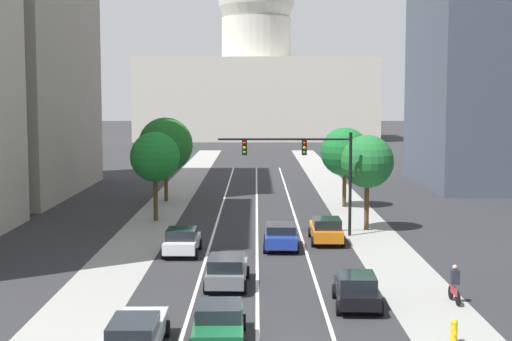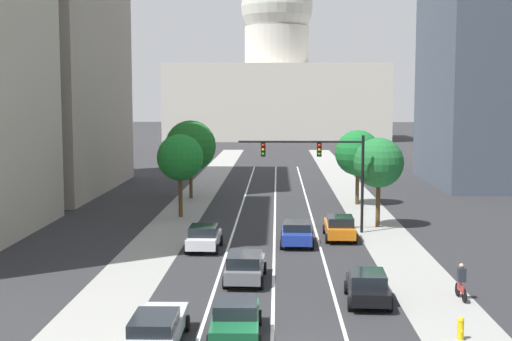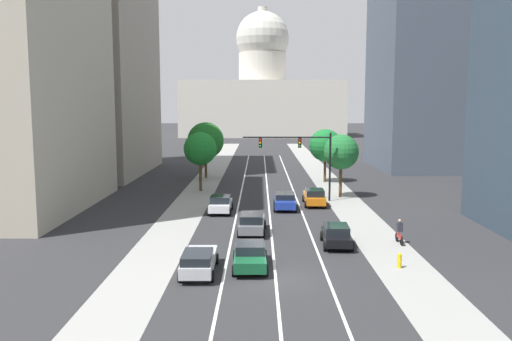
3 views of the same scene
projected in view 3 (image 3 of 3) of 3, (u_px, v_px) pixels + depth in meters
name	position (u px, v px, depth m)	size (l,w,h in m)	color
ground_plane	(266.00, 178.00, 68.96)	(400.00, 400.00, 0.00)	#2B2B2D
sidewalk_left	(204.00, 184.00, 64.04)	(3.58, 130.00, 0.01)	gray
sidewalk_right	(329.00, 184.00, 63.95)	(3.58, 130.00, 0.01)	gray
lane_stripe_left	(240.00, 198.00, 54.09)	(0.16, 90.00, 0.01)	white
lane_stripe_center	(268.00, 198.00, 54.07)	(0.16, 90.00, 0.01)	white
lane_stripe_right	(296.00, 198.00, 54.05)	(0.16, 90.00, 0.01)	white
office_tower_far_left	(87.00, 33.00, 71.65)	(15.50, 25.08, 38.30)	#9E9384
office_tower_far_right	(450.00, 67.00, 78.34)	(21.89, 19.83, 30.02)	#4C5666
capitol_building	(262.00, 94.00, 159.30)	(48.03, 22.64, 38.17)	beige
car_blue	(285.00, 201.00, 48.35)	(2.19, 4.27, 1.49)	#1E389E
car_silver	(199.00, 261.00, 29.88)	(1.99, 4.81, 1.44)	#B2B5BA
car_white	(221.00, 204.00, 46.75)	(2.08, 4.06, 1.54)	silver
car_black	(336.00, 235.00, 35.85)	(2.09, 4.10, 1.42)	black
car_green	(250.00, 255.00, 31.00)	(2.11, 4.54, 1.48)	#14512D
car_orange	(314.00, 197.00, 50.27)	(2.08, 4.75, 1.60)	orange
car_gray	(252.00, 223.00, 39.30)	(2.12, 4.53, 1.55)	slate
traffic_signal_mast	(302.00, 151.00, 52.01)	(8.71, 0.39, 6.79)	black
fire_hydrant	(399.00, 260.00, 30.98)	(0.26, 0.35, 0.91)	yellow
cyclist	(399.00, 232.00, 36.37)	(0.37, 1.70, 1.72)	black
street_tree_near_left	(206.00, 141.00, 68.28)	(4.73, 4.73, 7.26)	#51381E
street_tree_near_right	(325.00, 145.00, 64.86)	(3.99, 3.99, 6.55)	#51381E
street_tree_mid_left	(200.00, 149.00, 58.07)	(3.65, 3.65, 6.54)	#51381E
street_tree_far_right	(341.00, 152.00, 54.14)	(3.61, 3.61, 6.52)	#51381E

